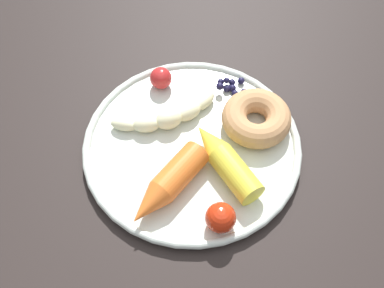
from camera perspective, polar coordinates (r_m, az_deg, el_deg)
The scene contains 9 objects.
dining_table at distance 0.76m, azimuth 4.19°, elevation -4.80°, with size 1.04×0.94×0.77m.
plate at distance 0.67m, azimuth 0.00°, elevation -0.13°, with size 0.32×0.32×0.02m.
banana at distance 0.68m, azimuth -3.10°, elevation 3.40°, with size 0.17×0.06×0.03m.
carrot_orange at distance 0.61m, azimuth -3.12°, elevation -5.17°, with size 0.13×0.11×0.04m.
carrot_yellow at distance 0.64m, azimuth 4.11°, elevation -1.99°, with size 0.08×0.14×0.04m.
donut at distance 0.68m, azimuth 8.07°, elevation 3.23°, with size 0.10×0.10×0.04m, color tan.
blueberry_pile at distance 0.73m, azimuth 4.90°, elevation 7.23°, with size 0.05×0.04×0.02m.
tomato_near at distance 0.59m, azimuth 3.61°, elevation -9.21°, with size 0.04×0.04×0.04m, color red.
tomato_mid at distance 0.73m, azimuth -3.93°, elevation 8.25°, with size 0.03×0.03×0.03m, color red.
Camera 1 is at (0.14, 0.33, 1.35)m, focal length 42.52 mm.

